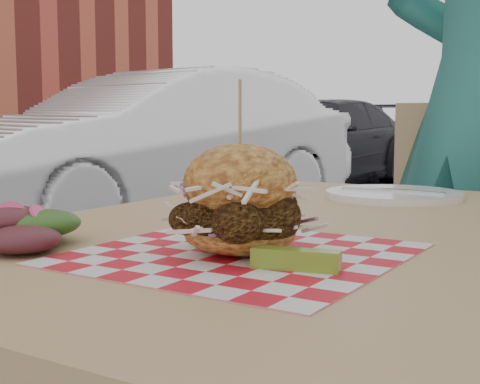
{
  "coord_description": "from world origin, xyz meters",
  "views": [
    {
      "loc": [
        0.09,
        -0.83,
        0.91
      ],
      "look_at": [
        -0.32,
        -0.17,
        0.82
      ],
      "focal_mm": 50.0,
      "sensor_mm": 36.0,
      "label": 1
    }
  ],
  "objects": [
    {
      "name": "sandwich",
      "position": [
        -0.32,
        -0.17,
        0.81
      ],
      "size": [
        0.18,
        0.18,
        0.2
      ],
      "color": "gold",
      "rests_on": "paper_liner"
    },
    {
      "name": "patio_table",
      "position": [
        -0.35,
        0.07,
        0.67
      ],
      "size": [
        0.8,
        1.2,
        0.75
      ],
      "color": "tan",
      "rests_on": "ground"
    },
    {
      "name": "side_salad",
      "position": [
        -0.58,
        -0.27,
        0.76
      ],
      "size": [
        0.14,
        0.14,
        0.05
      ],
      "color": "#3F1419",
      "rests_on": "patio_table"
    },
    {
      "name": "paper_liner",
      "position": [
        -0.32,
        -0.17,
        0.75
      ],
      "size": [
        0.36,
        0.36,
        0.0
      ],
      "primitive_type": "cube",
      "color": "red",
      "rests_on": "patio_table"
    },
    {
      "name": "patio_chair",
      "position": [
        -0.35,
        0.98,
        0.55
      ],
      "size": [
        0.43,
        0.44,
        0.95
      ],
      "rotation": [
        0.0,
        0.0,
        -0.02
      ],
      "color": "tan",
      "rests_on": "ground"
    },
    {
      "name": "car_white",
      "position": [
        -3.6,
        3.66,
        0.65
      ],
      "size": [
        2.16,
        4.17,
        1.31
      ],
      "primitive_type": "imported",
      "rotation": [
        0.0,
        0.0,
        -0.2
      ],
      "color": "silver",
      "rests_on": "ground"
    },
    {
      "name": "pickle_spear",
      "position": [
        -0.23,
        -0.21,
        0.76
      ],
      "size": [
        0.1,
        0.04,
        0.02
      ],
      "primitive_type": "cube",
      "rotation": [
        0.0,
        0.0,
        0.24
      ],
      "color": "#88AC32",
      "rests_on": "paper_liner"
    },
    {
      "name": "car_dark",
      "position": [
        -3.6,
        6.79,
        0.56
      ],
      "size": [
        1.73,
        3.92,
        1.12
      ],
      "primitive_type": "imported",
      "rotation": [
        0.0,
        0.0,
        -0.04
      ],
      "color": "black",
      "rests_on": "ground"
    },
    {
      "name": "place_setting",
      "position": [
        -0.35,
        0.46,
        0.76
      ],
      "size": [
        0.27,
        0.27,
        0.02
      ],
      "color": "white",
      "rests_on": "patio_table"
    }
  ]
}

